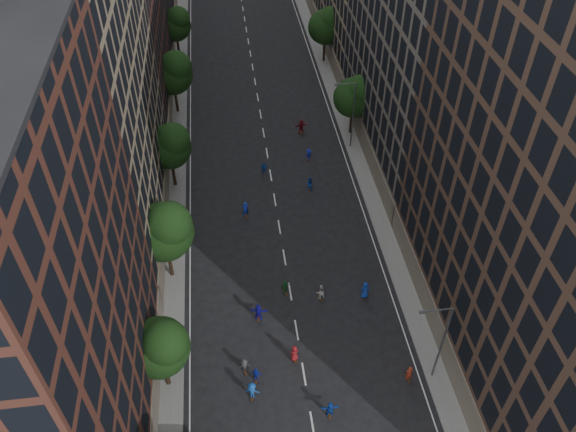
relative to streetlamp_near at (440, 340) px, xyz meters
name	(u,v)px	position (x,y,z in m)	size (l,w,h in m)	color
ground	(271,178)	(-10.37, 28.00, -5.17)	(240.00, 240.00, 0.00)	black
sidewalk_left	(170,148)	(-22.37, 35.50, -5.09)	(4.00, 105.00, 0.15)	slate
sidewalk_right	(357,134)	(1.63, 35.50, -5.09)	(4.00, 105.00, 0.15)	slate
bldg_left_b	(59,79)	(-29.37, 23.00, 11.83)	(14.00, 26.00, 34.00)	#8E7A5D
bldg_left_c	(98,8)	(-29.37, 46.00, 8.83)	(14.00, 20.00, 28.00)	#4E281E
bldg_right_b	(441,20)	(8.63, 32.00, 11.33)	(14.00, 28.00, 33.00)	#60584F
tree_left_1	(161,346)	(-21.39, 1.86, 0.38)	(4.80, 4.80, 8.21)	black
tree_left_2	(165,230)	(-21.36, 13.83, 1.19)	(5.60, 5.60, 9.45)	black
tree_left_3	(170,145)	(-21.38, 27.85, 0.65)	(5.00, 5.00, 8.58)	black
tree_left_4	(173,72)	(-21.37, 43.84, 0.93)	(5.40, 5.40, 9.08)	black
tree_left_5	(176,23)	(-21.39, 59.86, 0.51)	(4.80, 4.80, 8.33)	black
tree_right_a	(355,96)	(1.02, 35.85, 0.46)	(5.00, 5.00, 8.39)	black
tree_right_b	(327,25)	(1.02, 55.85, 0.79)	(5.20, 5.20, 8.83)	black
streetlamp_near	(440,340)	(0.00, 0.00, 0.00)	(2.64, 0.22, 9.06)	#595B60
streetlamp_far	(352,112)	(0.00, 33.00, 0.00)	(2.64, 0.22, 9.06)	#595B60
skater_3	(252,391)	(-14.80, -0.03, -4.29)	(1.13, 0.65, 1.75)	#164EB4
skater_4	(256,375)	(-14.35, 1.43, -4.38)	(0.93, 0.39, 1.58)	#1529AE
skater_5	(330,409)	(-8.88, -2.34, -4.37)	(1.48, 0.47, 1.59)	#1646B6
skater_6	(294,354)	(-10.98, 3.01, -4.30)	(0.85, 0.55, 1.74)	maroon
skater_7	(409,373)	(-1.87, -0.05, -4.32)	(0.62, 0.41, 1.69)	#A9321C
skater_8	(321,292)	(-7.65, 9.33, -4.32)	(0.82, 0.64, 1.70)	silver
skater_9	(245,366)	(-15.24, 2.41, -4.42)	(0.96, 0.55, 1.49)	#3D3E42
skater_10	(285,287)	(-10.85, 10.39, -4.35)	(0.95, 0.40, 1.63)	#1E642B
skater_11	(258,312)	(-13.63, 7.70, -4.26)	(1.68, 0.54, 1.81)	#1A14A4
skater_12	(365,290)	(-3.50, 8.94, -4.21)	(0.94, 0.61, 1.93)	#13369C
skater_13	(245,209)	(-13.82, 21.70, -4.20)	(0.71, 0.46, 1.94)	#172EBE
skater_14	(310,184)	(-6.22, 25.16, -4.27)	(0.87, 0.68, 1.80)	#1543AD
skater_15	(309,155)	(-5.44, 30.89, -4.40)	(0.99, 0.57, 1.53)	#161EB4
skater_16	(264,169)	(-11.11, 28.60, -4.29)	(1.03, 0.43, 1.76)	#1649B7
skater_17	(301,127)	(-5.52, 36.83, -4.20)	(1.79, 0.57, 1.93)	maroon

